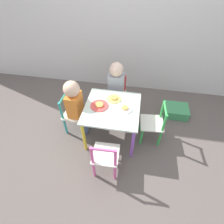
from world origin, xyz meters
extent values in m
plane|color=#5B514C|center=(0.00, 0.00, 0.00)|extent=(6.00, 6.00, 0.00)
cube|color=silver|center=(0.00, 0.00, 0.46)|extent=(0.60, 0.60, 0.02)
cylinder|color=yellow|center=(-0.27, -0.27, 0.22)|extent=(0.04, 0.04, 0.45)
cylinder|color=#8E51BC|center=(0.27, -0.27, 0.22)|extent=(0.04, 0.04, 0.45)
cylinder|color=#387AD1|center=(-0.27, 0.27, 0.22)|extent=(0.04, 0.04, 0.45)
cylinder|color=orange|center=(0.27, 0.27, 0.22)|extent=(0.04, 0.04, 0.45)
cube|color=silver|center=(-0.02, 0.46, 0.27)|extent=(0.27, 0.27, 0.02)
cylinder|color=#DB3D38|center=(-0.12, 0.35, 0.13)|extent=(0.03, 0.03, 0.26)
cylinder|color=#DB3D38|center=(0.09, 0.36, 0.13)|extent=(0.03, 0.03, 0.26)
cylinder|color=#DB3D38|center=(-0.13, 0.56, 0.13)|extent=(0.03, 0.03, 0.26)
cylinder|color=#DB3D38|center=(0.08, 0.57, 0.13)|extent=(0.03, 0.03, 0.26)
cylinder|color=#DB3D38|center=(-0.13, 0.56, 0.39)|extent=(0.03, 0.03, 0.26)
cylinder|color=#DB3D38|center=(0.08, 0.57, 0.39)|extent=(0.03, 0.03, 0.26)
cylinder|color=#DB3D38|center=(-0.03, 0.57, 0.50)|extent=(0.21, 0.03, 0.02)
cube|color=silver|center=(-0.46, 0.02, 0.27)|extent=(0.27, 0.27, 0.02)
cylinder|color=teal|center=(-0.36, -0.09, 0.13)|extent=(0.03, 0.03, 0.26)
cylinder|color=teal|center=(-0.35, 0.12, 0.13)|extent=(0.03, 0.03, 0.26)
cylinder|color=teal|center=(-0.57, -0.08, 0.13)|extent=(0.03, 0.03, 0.26)
cylinder|color=teal|center=(-0.56, 0.14, 0.13)|extent=(0.03, 0.03, 0.26)
cylinder|color=teal|center=(-0.57, -0.08, 0.39)|extent=(0.03, 0.03, 0.26)
cylinder|color=teal|center=(-0.56, 0.14, 0.39)|extent=(0.03, 0.03, 0.26)
cylinder|color=teal|center=(-0.57, 0.03, 0.50)|extent=(0.04, 0.21, 0.02)
cube|color=silver|center=(0.46, 0.03, 0.27)|extent=(0.28, 0.28, 0.02)
cylinder|color=green|center=(0.35, 0.13, 0.13)|extent=(0.03, 0.03, 0.26)
cylinder|color=green|center=(0.36, -0.08, 0.13)|extent=(0.03, 0.03, 0.26)
cylinder|color=green|center=(0.56, 0.15, 0.13)|extent=(0.03, 0.03, 0.26)
cylinder|color=green|center=(0.57, -0.07, 0.13)|extent=(0.03, 0.03, 0.26)
cylinder|color=green|center=(0.56, 0.15, 0.39)|extent=(0.03, 0.03, 0.26)
cylinder|color=green|center=(0.57, -0.07, 0.39)|extent=(0.03, 0.03, 0.26)
cylinder|color=green|center=(0.57, 0.04, 0.50)|extent=(0.04, 0.21, 0.02)
cube|color=silver|center=(0.02, -0.46, 0.27)|extent=(0.27, 0.27, 0.02)
cylinder|color=#E5599E|center=(0.12, -0.35, 0.13)|extent=(0.03, 0.03, 0.26)
cylinder|color=#E5599E|center=(-0.09, -0.36, 0.13)|extent=(0.03, 0.03, 0.26)
cylinder|color=#E5599E|center=(0.13, -0.56, 0.13)|extent=(0.03, 0.03, 0.26)
cylinder|color=#E5599E|center=(-0.09, -0.57, 0.13)|extent=(0.03, 0.03, 0.26)
cylinder|color=#E5599E|center=(0.13, -0.56, 0.39)|extent=(0.03, 0.03, 0.26)
cylinder|color=#E5599E|center=(-0.09, -0.57, 0.39)|extent=(0.03, 0.03, 0.26)
cylinder|color=#E5599E|center=(0.02, -0.57, 0.50)|extent=(0.21, 0.03, 0.02)
cylinder|color=#4C608E|center=(-0.07, 0.34, 0.14)|extent=(0.07, 0.07, 0.27)
cylinder|color=#4C608E|center=(0.03, 0.34, 0.14)|extent=(0.07, 0.07, 0.27)
cube|color=#999EA8|center=(-0.02, 0.44, 0.44)|extent=(0.21, 0.15, 0.33)
sphere|color=beige|center=(-0.02, 0.44, 0.67)|extent=(0.17, 0.17, 0.17)
cylinder|color=#4C608E|center=(-0.34, -0.03, 0.14)|extent=(0.07, 0.07, 0.27)
cylinder|color=#4C608E|center=(-0.34, 0.07, 0.14)|extent=(0.07, 0.07, 0.27)
cube|color=orange|center=(-0.44, 0.02, 0.42)|extent=(0.15, 0.21, 0.30)
sphere|color=#DBB293|center=(-0.44, 0.02, 0.65)|extent=(0.18, 0.18, 0.18)
cylinder|color=#EADB66|center=(0.00, 0.14, 0.47)|extent=(0.16, 0.16, 0.01)
cylinder|color=gold|center=(0.00, 0.14, 0.49)|extent=(0.07, 0.07, 0.02)
cylinder|color=#E54C47|center=(-0.14, 0.00, 0.47)|extent=(0.20, 0.20, 0.01)
cylinder|color=gold|center=(-0.14, 0.00, 0.49)|extent=(0.09, 0.09, 0.02)
cylinder|color=white|center=(0.14, 0.00, 0.47)|extent=(0.16, 0.16, 0.01)
cylinder|color=gold|center=(0.14, 0.00, 0.49)|extent=(0.07, 0.07, 0.02)
cube|color=#3D8E56|center=(0.82, 0.51, 0.06)|extent=(0.33, 0.26, 0.13)
camera|label=1|loc=(0.23, -1.37, 1.77)|focal=28.00mm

